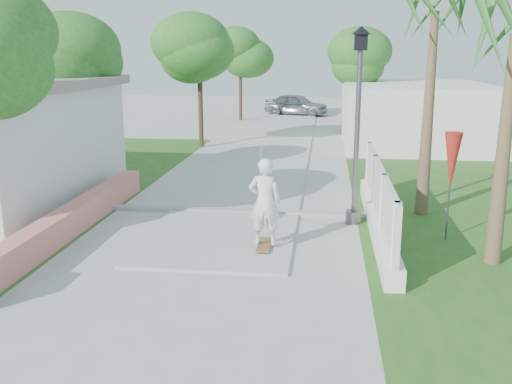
# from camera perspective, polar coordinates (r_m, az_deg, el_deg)

# --- Properties ---
(ground) EXTENTS (90.00, 90.00, 0.00)m
(ground) POSITION_cam_1_polar(r_m,az_deg,el_deg) (8.68, -8.60, -12.93)
(ground) COLOR #B7B7B2
(ground) RESTS_ON ground
(path_strip) EXTENTS (3.20, 36.00, 0.06)m
(path_strip) POSITION_cam_1_polar(r_m,az_deg,el_deg) (27.81, 2.38, 5.79)
(path_strip) COLOR #B7B7B2
(path_strip) RESTS_ON ground
(curb) EXTENTS (6.50, 0.25, 0.10)m
(curb) POSITION_cam_1_polar(r_m,az_deg,el_deg) (14.16, -2.19, -1.94)
(curb) COLOR #999993
(curb) RESTS_ON ground
(grass_left) EXTENTS (8.00, 20.00, 0.01)m
(grass_left) POSITION_cam_1_polar(r_m,az_deg,el_deg) (18.39, -23.22, 0.47)
(grass_left) COLOR #295D1D
(grass_left) RESTS_ON ground
(grass_right) EXTENTS (8.00, 20.00, 0.01)m
(grass_right) POSITION_cam_1_polar(r_m,az_deg,el_deg) (16.64, 23.54, -0.86)
(grass_right) COLOR #295D1D
(grass_right) RESTS_ON ground
(pink_wall) EXTENTS (0.45, 8.20, 0.80)m
(pink_wall) POSITION_cam_1_polar(r_m,az_deg,el_deg) (12.80, -18.77, -3.16)
(pink_wall) COLOR #D77C6E
(pink_wall) RESTS_ON ground
(lattice_fence) EXTENTS (0.35, 7.00, 1.50)m
(lattice_fence) POSITION_cam_1_polar(r_m,az_deg,el_deg) (12.95, 12.09, -1.47)
(lattice_fence) COLOR white
(lattice_fence) RESTS_ON ground
(building_right) EXTENTS (6.00, 8.00, 2.60)m
(building_right) POSITION_cam_1_polar(r_m,az_deg,el_deg) (25.87, 15.52, 7.54)
(building_right) COLOR silver
(building_right) RESTS_ON ground
(street_lamp) EXTENTS (0.44, 0.44, 4.44)m
(street_lamp) POSITION_cam_1_polar(r_m,az_deg,el_deg) (13.06, 10.12, 7.16)
(street_lamp) COLOR #59595E
(street_lamp) RESTS_ON ground
(bollard) EXTENTS (0.14, 0.14, 1.09)m
(bollard) POSITION_cam_1_polar(r_m,az_deg,el_deg) (17.87, 0.45, 3.13)
(bollard) COLOR white
(bollard) RESTS_ON ground
(patio_umbrella) EXTENTS (0.36, 0.36, 2.30)m
(patio_umbrella) POSITION_cam_1_polar(r_m,az_deg,el_deg) (12.43, 19.00, 2.86)
(patio_umbrella) COLOR #59595E
(patio_umbrella) RESTS_ON ground
(tree_left_mid) EXTENTS (3.20, 3.20, 4.85)m
(tree_left_mid) POSITION_cam_1_polar(r_m,az_deg,el_deg) (17.69, -19.16, 11.78)
(tree_left_mid) COLOR #4C3826
(tree_left_mid) RESTS_ON ground
(tree_path_left) EXTENTS (3.40, 3.40, 5.23)m
(tree_path_left) POSITION_cam_1_polar(r_m,az_deg,el_deg) (24.00, -5.65, 13.55)
(tree_path_left) COLOR #4C3826
(tree_path_left) RESTS_ON ground
(tree_path_right) EXTENTS (3.00, 3.00, 4.79)m
(tree_path_right) POSITION_cam_1_polar(r_m,az_deg,el_deg) (27.46, 9.33, 12.78)
(tree_path_right) COLOR #4C3826
(tree_path_right) RESTS_ON ground
(tree_path_far) EXTENTS (3.20, 3.20, 5.17)m
(tree_path_far) POSITION_cam_1_polar(r_m,az_deg,el_deg) (33.80, -1.56, 13.65)
(tree_path_far) COLOR #4C3826
(tree_path_far) RESTS_ON ground
(palm_far) EXTENTS (1.80, 1.80, 5.30)m
(palm_far) POSITION_cam_1_polar(r_m,az_deg,el_deg) (14.18, 17.41, 15.61)
(palm_far) COLOR brown
(palm_far) RESTS_ON ground
(skateboarder) EXTENTS (0.66, 2.61, 1.88)m
(skateboarder) POSITION_cam_1_polar(r_m,az_deg,el_deg) (11.72, 0.75, -0.95)
(skateboarder) COLOR brown
(skateboarder) RESTS_ON ground
(dog) EXTENTS (0.32, 0.52, 0.36)m
(dog) POSITION_cam_1_polar(r_m,az_deg,el_deg) (13.44, 1.26, -2.15)
(dog) COLOR silver
(dog) RESTS_ON ground
(parked_car) EXTENTS (4.29, 2.76, 1.36)m
(parked_car) POSITION_cam_1_polar(r_m,az_deg,el_deg) (36.72, 4.04, 8.72)
(parked_car) COLOR #A1A2A8
(parked_car) RESTS_ON ground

